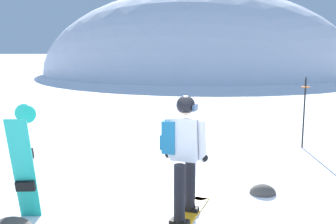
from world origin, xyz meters
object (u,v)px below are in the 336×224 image
Objects in this scene: snowboarder_main at (183,154)px; spare_snowboard at (24,164)px; piste_marker_near at (304,107)px; rock_small at (263,194)px.

spare_snowboard is at bearing 179.19° from snowboarder_main.
snowboarder_main is 4.86m from piste_marker_near.
snowboarder_main reaches higher than piste_marker_near.
spare_snowboard is at bearing -166.87° from rock_small.
rock_small is (1.38, 0.85, -0.92)m from snowboarder_main.
snowboarder_main reaches higher than rock_small.
spare_snowboard reaches higher than rock_small.
rock_small is at bearing -122.66° from piste_marker_near.
snowboarder_main reaches higher than spare_snowboard.
rock_small is at bearing 13.13° from spare_snowboard.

